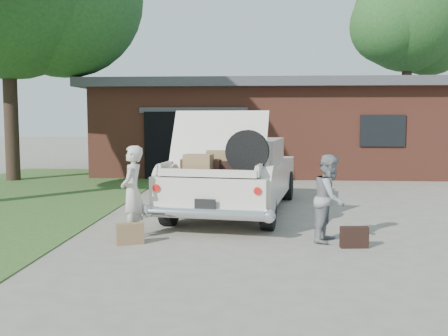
{
  "coord_description": "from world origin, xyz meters",
  "views": [
    {
      "loc": [
        0.65,
        -8.84,
        2.02
      ],
      "look_at": [
        0.0,
        0.6,
        1.1
      ],
      "focal_mm": 42.0,
      "sensor_mm": 36.0,
      "label": 1
    }
  ],
  "objects": [
    {
      "name": "suitcase_right",
      "position": [
        2.12,
        -0.75,
        0.17
      ],
      "size": [
        0.44,
        0.18,
        0.33
      ],
      "primitive_type": "cube",
      "rotation": [
        0.0,
        0.0,
        0.11
      ],
      "color": "black",
      "rests_on": "ground"
    },
    {
      "name": "ground",
      "position": [
        0.0,
        0.0,
        0.0
      ],
      "size": [
        90.0,
        90.0,
        0.0
      ],
      "primitive_type": "plane",
      "color": "gray",
      "rests_on": "ground"
    },
    {
      "name": "tree_right",
      "position": [
        7.3,
        15.53,
        6.22
      ],
      "size": [
        5.63,
        4.89,
        8.95
      ],
      "color": "#38281E",
      "rests_on": "ground"
    },
    {
      "name": "sedan",
      "position": [
        0.14,
        2.31,
        0.8
      ],
      "size": [
        2.86,
        5.68,
        2.14
      ],
      "rotation": [
        0.0,
        0.0,
        -0.15
      ],
      "color": "beige",
      "rests_on": "ground"
    },
    {
      "name": "house",
      "position": [
        0.98,
        11.47,
        1.67
      ],
      "size": [
        12.8,
        7.8,
        3.3
      ],
      "color": "brown",
      "rests_on": "ground"
    },
    {
      "name": "suitcase_left",
      "position": [
        -1.41,
        -0.77,
        0.17
      ],
      "size": [
        0.46,
        0.3,
        0.34
      ],
      "primitive_type": "cube",
      "rotation": [
        0.0,
        0.0,
        0.4
      ],
      "color": "olive",
      "rests_on": "ground"
    },
    {
      "name": "woman_right",
      "position": [
        1.79,
        -0.34,
        0.71
      ],
      "size": [
        0.77,
        0.85,
        1.42
      ],
      "primitive_type": "imported",
      "rotation": [
        0.0,
        0.0,
        1.17
      ],
      "color": "gray",
      "rests_on": "ground"
    },
    {
      "name": "woman_left",
      "position": [
        -1.48,
        -0.3,
        0.77
      ],
      "size": [
        0.39,
        0.58,
        1.55
      ],
      "primitive_type": "imported",
      "rotation": [
        0.0,
        0.0,
        -1.61
      ],
      "color": "beige",
      "rests_on": "ground"
    }
  ]
}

